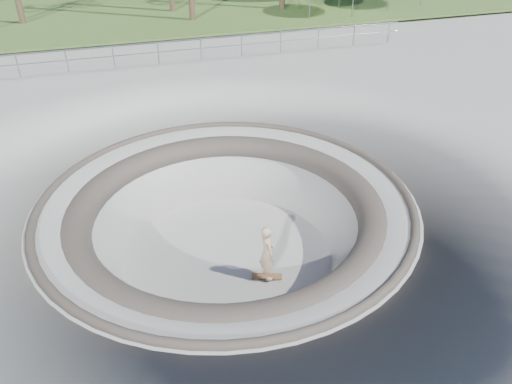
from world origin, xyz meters
TOP-DOWN VIEW (x-y plane):
  - ground at (0.00, 0.00)m, footprint 180.00×180.00m
  - skate_bowl at (0.00, 0.00)m, footprint 14.00×14.00m
  - distant_hills at (3.78, 57.17)m, footprint 103.20×45.00m
  - safety_railing at (0.00, 12.00)m, footprint 25.00×0.06m
  - skateboard at (0.76, -1.30)m, footprint 0.86×0.50m
  - skater at (0.76, -1.30)m, footprint 0.42×0.61m

SIDE VIEW (x-z plane):
  - distant_hills at x=3.78m, z-range -21.32..7.28m
  - skateboard at x=0.76m, z-range -1.88..-1.79m
  - skate_bowl at x=0.00m, z-range -3.88..0.22m
  - skater at x=0.76m, z-range -1.81..-0.18m
  - ground at x=0.00m, z-range 0.00..0.00m
  - safety_railing at x=0.00m, z-range 0.18..1.20m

